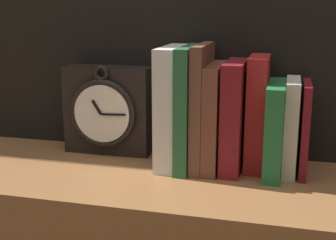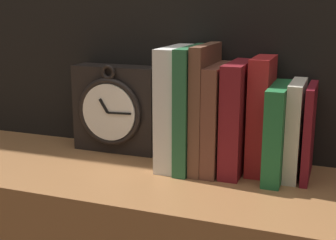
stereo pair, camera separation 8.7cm
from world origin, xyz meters
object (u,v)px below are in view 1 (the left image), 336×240
(book_slot2_brown, at_px, (202,107))
(book_slot4_maroon, at_px, (234,116))
(book_slot3_brown, at_px, (215,117))
(book_slot8_maroon, at_px, (305,128))
(book_slot6_green, at_px, (275,129))
(book_slot1_green, at_px, (189,107))
(clock, at_px, (108,110))
(book_slot5_red, at_px, (257,113))
(book_slot0_white, at_px, (173,107))
(book_slot7_cream, at_px, (291,126))

(book_slot2_brown, distance_m, book_slot4_maroon, 0.07)
(book_slot3_brown, relative_size, book_slot8_maroon, 1.17)
(book_slot2_brown, height_order, book_slot6_green, book_slot2_brown)
(book_slot1_green, bearing_deg, book_slot4_maroon, 4.21)
(clock, distance_m, book_slot5_red, 0.32)
(book_slot0_white, relative_size, book_slot4_maroon, 1.12)
(book_slot2_brown, height_order, book_slot8_maroon, book_slot2_brown)
(book_slot3_brown, xyz_separation_m, book_slot8_maroon, (0.17, 0.01, -0.02))
(clock, distance_m, book_slot1_green, 0.20)
(book_slot2_brown, relative_size, book_slot5_red, 1.10)
(book_slot3_brown, height_order, book_slot6_green, book_slot3_brown)
(book_slot2_brown, bearing_deg, book_slot5_red, 10.27)
(clock, bearing_deg, book_slot2_brown, -10.40)
(book_slot5_red, bearing_deg, book_slot1_green, -170.30)
(clock, relative_size, book_slot5_red, 0.88)
(book_slot1_green, bearing_deg, book_slot3_brown, 4.57)
(book_slot5_red, bearing_deg, book_slot8_maroon, -3.93)
(book_slot0_white, bearing_deg, book_slot6_green, -0.28)
(clock, height_order, book_slot6_green, clock)
(book_slot1_green, relative_size, book_slot3_brown, 1.16)
(book_slot8_maroon, bearing_deg, book_slot0_white, -177.09)
(book_slot7_cream, height_order, book_slot8_maroon, book_slot7_cream)
(clock, distance_m, book_slot7_cream, 0.39)
(book_slot7_cream, distance_m, book_slot8_maroon, 0.03)
(book_slot3_brown, xyz_separation_m, book_slot4_maroon, (0.04, 0.00, 0.00))
(book_slot0_white, distance_m, book_slot8_maroon, 0.26)
(book_slot3_brown, bearing_deg, book_slot2_brown, -178.35)
(clock, distance_m, book_slot6_green, 0.36)
(book_slot2_brown, relative_size, book_slot4_maroon, 1.15)
(book_slot2_brown, bearing_deg, book_slot0_white, -179.91)
(book_slot8_maroon, bearing_deg, clock, 176.33)
(book_slot2_brown, bearing_deg, book_slot8_maroon, 3.76)
(clock, distance_m, book_slot0_white, 0.16)
(book_slot4_maroon, bearing_deg, book_slot8_maroon, 4.19)
(book_slot3_brown, xyz_separation_m, book_slot7_cream, (0.15, 0.01, -0.01))
(book_slot0_white, relative_size, book_slot7_cream, 1.32)
(book_slot1_green, distance_m, book_slot6_green, 0.17)
(book_slot4_maroon, bearing_deg, book_slot1_green, -175.79)
(clock, height_order, book_slot4_maroon, book_slot4_maroon)
(clock, relative_size, book_slot2_brown, 0.80)
(book_slot2_brown, distance_m, book_slot5_red, 0.11)
(book_slot0_white, distance_m, book_slot7_cream, 0.23)
(clock, xyz_separation_m, book_slot8_maroon, (0.41, -0.03, -0.01))
(book_slot2_brown, distance_m, book_slot8_maroon, 0.20)
(book_slot3_brown, distance_m, book_slot5_red, 0.08)
(book_slot5_red, bearing_deg, book_slot7_cream, -4.40)
(book_slot6_green, bearing_deg, book_slot2_brown, 179.57)
(book_slot4_maroon, height_order, book_slot5_red, book_slot5_red)
(book_slot2_brown, xyz_separation_m, book_slot7_cream, (0.17, 0.01, -0.03))
(book_slot0_white, height_order, book_slot6_green, book_slot0_white)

